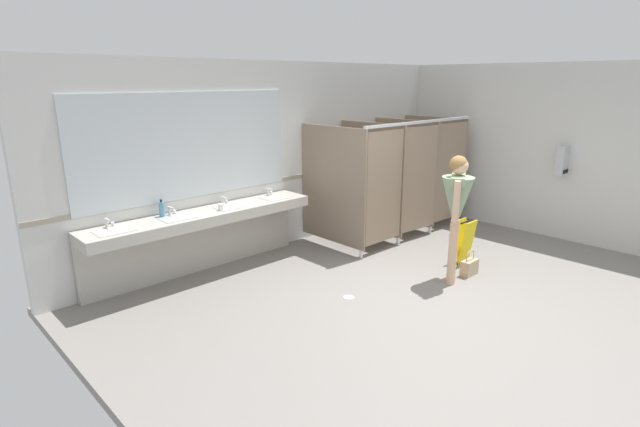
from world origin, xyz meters
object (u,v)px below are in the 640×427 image
Objects in this scene: handbag at (469,267)px; paper_cup at (221,207)px; wet_floor_sign at (465,241)px; soap_dispenser at (162,209)px; person_standing at (456,204)px; paper_towel_dispenser_upper at (563,160)px.

handbag is 3.91× the size of paper_cup.
soap_dispenser is at bearing 145.78° from wet_floor_sign.
wet_floor_sign is at bearing 40.01° from handbag.
paper_cup is at bearing 131.14° from person_standing.
person_standing reaches higher than handbag.
paper_towel_dispenser_upper is 6.12m from soap_dispenser.
paper_cup is at bearing -19.91° from soap_dispenser.
wet_floor_sign is at bearing 167.81° from paper_towel_dispenser_upper.
paper_cup is at bearing 135.07° from handbag.
handbag is (0.35, -0.06, -0.93)m from person_standing.
person_standing is 3.03m from paper_cup.
paper_cup is (-2.35, 2.34, 0.81)m from handbag.
handbag is 0.56× the size of wet_floor_sign.
paper_cup is (-4.76, 2.50, -0.38)m from paper_towel_dispenser_upper.
handbag is at bearing -40.44° from soap_dispenser.
paper_towel_dispenser_upper reaches higher than handbag.
soap_dispenser is 2.47× the size of paper_cup.
paper_towel_dispenser_upper is 5.09× the size of paper_cup.
paper_towel_dispenser_upper is 0.73× the size of wet_floor_sign.
soap_dispenser is (-3.04, 2.59, 0.86)m from handbag.
soap_dispenser is at bearing 153.24° from paper_towel_dispenser_upper.
person_standing is 18.24× the size of paper_cup.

